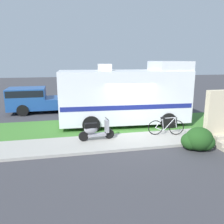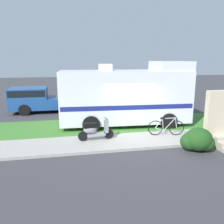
# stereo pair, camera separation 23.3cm
# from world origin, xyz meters

# --- Properties ---
(ground_plane) EXTENTS (80.00, 80.00, 0.00)m
(ground_plane) POSITION_xyz_m (0.00, 0.00, 0.00)
(ground_plane) COLOR #38383D
(sidewalk) EXTENTS (24.00, 2.00, 0.12)m
(sidewalk) POSITION_xyz_m (0.00, -1.20, 0.06)
(sidewalk) COLOR #9E9B93
(sidewalk) RESTS_ON ground
(grass_strip) EXTENTS (24.00, 3.40, 0.08)m
(grass_strip) POSITION_xyz_m (0.00, 1.50, 0.04)
(grass_strip) COLOR #3D752D
(grass_strip) RESTS_ON ground
(motorhome_rv) EXTENTS (7.16, 3.03, 3.57)m
(motorhome_rv) POSITION_xyz_m (0.08, 1.67, 1.70)
(motorhome_rv) COLOR silver
(motorhome_rv) RESTS_ON ground
(scooter) EXTENTS (1.63, 0.50, 0.97)m
(scooter) POSITION_xyz_m (-2.01, -0.88, 0.58)
(scooter) COLOR black
(scooter) RESTS_ON ground
(bicycle) EXTENTS (1.70, 0.53, 0.91)m
(bicycle) POSITION_xyz_m (1.41, -0.86, 0.52)
(bicycle) COLOR black
(bicycle) RESTS_ON ground
(pickup_truck_near) EXTENTS (5.61, 2.32, 1.75)m
(pickup_truck_near) POSITION_xyz_m (-4.91, 6.11, 0.94)
(pickup_truck_near) COLOR #1E478C
(pickup_truck_near) RESTS_ON ground
(bush_by_porch) EXTENTS (1.35, 1.01, 0.96)m
(bush_by_porch) POSITION_xyz_m (1.99, -2.69, 0.45)
(bush_by_porch) COLOR #1E4719
(bush_by_porch) RESTS_ON ground
(bottle_spare) EXTENTS (0.06, 0.06, 0.23)m
(bottle_spare) POSITION_xyz_m (3.36, -0.92, 0.22)
(bottle_spare) COLOR navy
(bottle_spare) RESTS_ON ground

